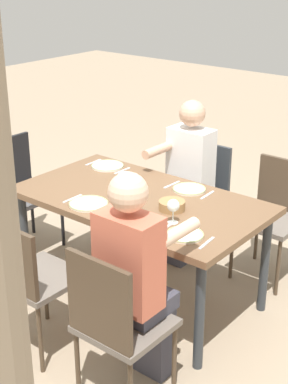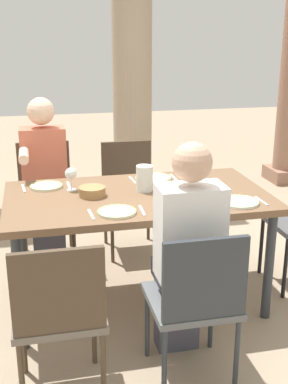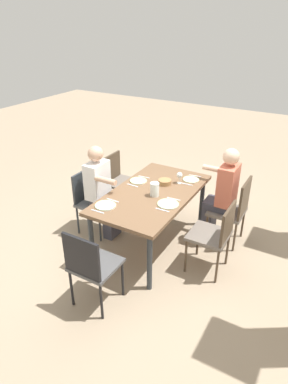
% 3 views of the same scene
% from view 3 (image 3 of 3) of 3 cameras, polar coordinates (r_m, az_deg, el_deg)
% --- Properties ---
extents(ground_plane, '(16.00, 16.00, 0.00)m').
position_cam_3_polar(ground_plane, '(4.61, 1.28, -8.57)').
color(ground_plane, gray).
extents(dining_table, '(1.69, 0.94, 0.77)m').
position_cam_3_polar(dining_table, '(4.24, 1.38, -0.91)').
color(dining_table, brown).
rests_on(dining_table, ground).
extents(chair_west_north, '(0.44, 0.44, 0.92)m').
position_cam_3_polar(chair_west_north, '(4.51, 14.93, -2.58)').
color(chair_west_north, '#6A6158').
rests_on(chair_west_north, ground).
extents(chair_west_south, '(0.44, 0.44, 0.89)m').
position_cam_3_polar(chair_west_south, '(5.16, -4.28, 2.30)').
color(chair_west_south, '#6A6158').
rests_on(chair_west_south, ground).
extents(chair_mid_north, '(0.44, 0.44, 0.90)m').
position_cam_3_polar(chair_mid_north, '(3.94, 12.01, -6.76)').
color(chair_mid_north, '#6A6158').
rests_on(chair_mid_north, ground).
extents(chair_mid_south, '(0.44, 0.44, 0.87)m').
position_cam_3_polar(chair_mid_south, '(4.69, -8.92, -0.97)').
color(chair_mid_south, '#5B5E61').
rests_on(chair_mid_south, ground).
extents(chair_head_east, '(0.44, 0.44, 0.92)m').
position_cam_3_polar(chair_head_east, '(3.45, -9.00, -11.93)').
color(chair_head_east, '#4F4F50').
rests_on(chair_head_east, ground).
extents(diner_woman_green, '(0.35, 0.49, 1.31)m').
position_cam_3_polar(diner_woman_green, '(4.47, 13.03, -0.03)').
color(diner_woman_green, '#3F3F4C').
rests_on(diner_woman_green, ground).
extents(diner_man_white, '(0.35, 0.49, 1.27)m').
position_cam_3_polar(diner_man_white, '(4.49, -7.14, 0.39)').
color(diner_man_white, '#3F3F4C').
rests_on(diner_man_white, ground).
extents(plate_0, '(0.22, 0.22, 0.02)m').
position_cam_3_polar(plate_0, '(4.56, 7.94, 2.10)').
color(plate_0, silver).
rests_on(plate_0, dining_table).
extents(wine_glass_0, '(0.08, 0.08, 0.15)m').
position_cam_3_polar(wine_glass_0, '(4.41, 6.02, 2.81)').
color(wine_glass_0, white).
rests_on(wine_glass_0, dining_table).
extents(fork_0, '(0.03, 0.17, 0.01)m').
position_cam_3_polar(fork_0, '(4.69, 8.65, 2.71)').
color(fork_0, silver).
rests_on(fork_0, dining_table).
extents(spoon_0, '(0.02, 0.17, 0.01)m').
position_cam_3_polar(spoon_0, '(4.43, 7.18, 1.32)').
color(spoon_0, silver).
rests_on(spoon_0, dining_table).
extents(plate_1, '(0.23, 0.23, 0.02)m').
position_cam_3_polar(plate_1, '(4.48, -0.95, 1.92)').
color(plate_1, silver).
rests_on(plate_1, dining_table).
extents(fork_1, '(0.03, 0.17, 0.01)m').
position_cam_3_polar(fork_1, '(4.60, 0.01, 2.55)').
color(fork_1, silver).
rests_on(fork_1, dining_table).
extents(spoon_1, '(0.02, 0.17, 0.01)m').
position_cam_3_polar(spoon_1, '(4.37, -1.95, 1.12)').
color(spoon_1, silver).
rests_on(spoon_1, dining_table).
extents(plate_2, '(0.26, 0.26, 0.02)m').
position_cam_3_polar(plate_2, '(3.93, 4.10, -2.01)').
color(plate_2, silver).
rests_on(plate_2, dining_table).
extents(fork_2, '(0.03, 0.17, 0.01)m').
position_cam_3_polar(fork_2, '(4.06, 5.03, -1.18)').
color(fork_2, silver).
rests_on(fork_2, dining_table).
extents(spoon_2, '(0.02, 0.17, 0.01)m').
position_cam_3_polar(spoon_2, '(3.82, 3.10, -3.05)').
color(spoon_2, silver).
rests_on(spoon_2, dining_table).
extents(plate_3, '(0.25, 0.25, 0.02)m').
position_cam_3_polar(plate_3, '(3.92, -6.53, -2.25)').
color(plate_3, white).
rests_on(plate_3, dining_table).
extents(fork_3, '(0.02, 0.17, 0.01)m').
position_cam_3_polar(fork_3, '(4.03, -5.28, -1.41)').
color(fork_3, silver).
rests_on(fork_3, dining_table).
extents(spoon_3, '(0.02, 0.17, 0.01)m').
position_cam_3_polar(spoon_3, '(3.82, -7.84, -3.28)').
color(spoon_3, silver).
rests_on(spoon_3, dining_table).
extents(water_pitcher, '(0.11, 0.11, 0.17)m').
position_cam_3_polar(water_pitcher, '(4.09, 1.80, 0.34)').
color(water_pitcher, white).
rests_on(water_pitcher, dining_table).
extents(bread_basket, '(0.17, 0.17, 0.06)m').
position_cam_3_polar(bread_basket, '(4.41, 3.53, 1.71)').
color(bread_basket, '#9E7547').
rests_on(bread_basket, dining_table).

